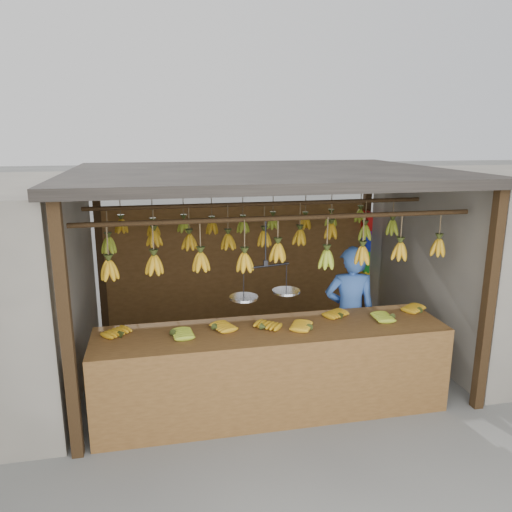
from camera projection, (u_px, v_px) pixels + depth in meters
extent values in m
plane|color=#5B5B57|center=(261.00, 361.00, 6.29)|extent=(80.00, 80.00, 0.00)
cube|color=black|center=(67.00, 336.00, 4.19)|extent=(0.10, 0.10, 2.30)
cube|color=black|center=(488.00, 303.00, 4.98)|extent=(0.10, 0.10, 2.30)
cube|color=black|center=(100.00, 253.00, 7.04)|extent=(0.10, 0.10, 2.30)
cube|color=black|center=(365.00, 241.00, 7.83)|extent=(0.10, 0.10, 2.30)
cube|color=black|center=(261.00, 174.00, 5.72)|extent=(4.30, 3.30, 0.10)
cylinder|color=black|center=(283.00, 218.00, 4.85)|extent=(4.00, 0.05, 0.05)
cylinder|color=black|center=(261.00, 204.00, 5.80)|extent=(4.00, 0.05, 0.05)
cylinder|color=black|center=(246.00, 194.00, 6.75)|extent=(4.00, 0.05, 0.05)
cube|color=brown|center=(240.00, 263.00, 7.50)|extent=(4.00, 0.06, 1.80)
cube|color=brown|center=(272.00, 332.00, 5.01)|extent=(3.54, 0.79, 0.08)
cube|color=brown|center=(281.00, 388.00, 4.74)|extent=(3.54, 0.04, 0.90)
cube|color=black|center=(100.00, 408.00, 4.47)|extent=(0.07, 0.07, 0.82)
cube|color=black|center=(437.00, 373.00, 5.12)|extent=(0.07, 0.07, 0.82)
cube|color=black|center=(106.00, 373.00, 5.12)|extent=(0.07, 0.07, 0.82)
cube|color=black|center=(405.00, 346.00, 5.77)|extent=(0.07, 0.07, 0.82)
ellipsoid|color=#C68D15|center=(122.00, 334.00, 4.78)|extent=(0.29, 0.30, 0.06)
ellipsoid|color=#92A523|center=(174.00, 335.00, 4.77)|extent=(0.26, 0.20, 0.06)
ellipsoid|color=#C68D15|center=(216.00, 328.00, 4.92)|extent=(0.29, 0.26, 0.06)
ellipsoid|color=#C68D15|center=(264.00, 328.00, 4.93)|extent=(0.29, 0.30, 0.06)
ellipsoid|color=#C68D15|center=(310.00, 327.00, 4.96)|extent=(0.30, 0.27, 0.06)
ellipsoid|color=#C68D15|center=(342.00, 316.00, 5.25)|extent=(0.27, 0.30, 0.06)
ellipsoid|color=#92A523|center=(391.00, 316.00, 5.24)|extent=(0.25, 0.19, 0.06)
ellipsoid|color=#C68D15|center=(421.00, 310.00, 5.43)|extent=(0.28, 0.30, 0.06)
ellipsoid|color=#C68D15|center=(109.00, 270.00, 4.63)|extent=(0.16, 0.16, 0.28)
ellipsoid|color=#C68D15|center=(154.00, 265.00, 4.72)|extent=(0.16, 0.16, 0.28)
ellipsoid|color=#C68D15|center=(201.00, 262.00, 4.81)|extent=(0.16, 0.16, 0.28)
ellipsoid|color=#C68D15|center=(245.00, 262.00, 4.85)|extent=(0.16, 0.16, 0.28)
ellipsoid|color=#C68D15|center=(278.00, 252.00, 4.98)|extent=(0.16, 0.16, 0.28)
ellipsoid|color=#92A523|center=(326.00, 259.00, 5.00)|extent=(0.16, 0.16, 0.28)
ellipsoid|color=#C68D15|center=(362.00, 255.00, 5.12)|extent=(0.16, 0.16, 0.28)
ellipsoid|color=#C68D15|center=(400.00, 251.00, 5.19)|extent=(0.16, 0.16, 0.28)
ellipsoid|color=#C68D15|center=(438.00, 247.00, 5.33)|extent=(0.16, 0.16, 0.28)
ellipsoid|color=#92A523|center=(109.00, 245.00, 5.58)|extent=(0.16, 0.16, 0.28)
ellipsoid|color=#C68D15|center=(154.00, 238.00, 5.68)|extent=(0.16, 0.16, 0.28)
ellipsoid|color=#C68D15|center=(189.00, 242.00, 5.73)|extent=(0.16, 0.16, 0.28)
ellipsoid|color=#C68D15|center=(228.00, 242.00, 5.78)|extent=(0.16, 0.16, 0.28)
ellipsoid|color=#C68D15|center=(264.00, 239.00, 5.95)|extent=(0.16, 0.16, 0.28)
ellipsoid|color=#C68D15|center=(300.00, 237.00, 5.97)|extent=(0.16, 0.16, 0.28)
ellipsoid|color=#C68D15|center=(331.00, 231.00, 6.10)|extent=(0.16, 0.16, 0.28)
ellipsoid|color=#92A523|center=(365.00, 233.00, 6.14)|extent=(0.16, 0.16, 0.28)
ellipsoid|color=#92A523|center=(392.00, 228.00, 6.22)|extent=(0.16, 0.16, 0.28)
ellipsoid|color=#C68D15|center=(121.00, 226.00, 6.50)|extent=(0.16, 0.16, 0.28)
ellipsoid|color=#C68D15|center=(153.00, 229.00, 6.61)|extent=(0.16, 0.16, 0.28)
ellipsoid|color=#92A523|center=(184.00, 225.00, 6.72)|extent=(0.16, 0.16, 0.28)
ellipsoid|color=#C68D15|center=(212.00, 227.00, 6.75)|extent=(0.16, 0.16, 0.28)
ellipsoid|color=#92A523|center=(243.00, 226.00, 6.84)|extent=(0.16, 0.16, 0.28)
ellipsoid|color=#92A523|center=(273.00, 222.00, 6.90)|extent=(0.16, 0.16, 0.28)
ellipsoid|color=#C68D15|center=(305.00, 222.00, 7.01)|extent=(0.16, 0.16, 0.28)
ellipsoid|color=#92A523|center=(331.00, 220.00, 7.10)|extent=(0.16, 0.16, 0.28)
ellipsoid|color=#92A523|center=(360.00, 216.00, 7.20)|extent=(0.16, 0.16, 0.28)
cylinder|color=black|center=(266.00, 243.00, 4.88)|extent=(0.02, 0.02, 0.48)
cylinder|color=black|center=(266.00, 266.00, 4.94)|extent=(0.51, 0.14, 0.02)
cylinder|color=silver|center=(244.00, 298.00, 4.91)|extent=(0.28, 0.28, 0.02)
cylinder|color=silver|center=(286.00, 292.00, 5.11)|extent=(0.28, 0.28, 0.02)
imported|color=#3359A5|center=(350.00, 314.00, 5.71)|extent=(0.64, 0.49, 1.59)
cube|color=red|center=(367.00, 222.00, 7.60)|extent=(0.08, 0.26, 0.34)
cube|color=#1426BF|center=(366.00, 241.00, 7.66)|extent=(0.08, 0.26, 0.34)
cube|color=#199926|center=(364.00, 260.00, 7.74)|extent=(0.08, 0.26, 0.34)
cube|color=yellow|center=(363.00, 280.00, 7.82)|extent=(0.08, 0.26, 0.34)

